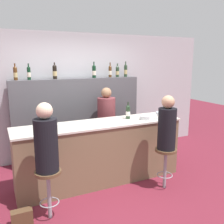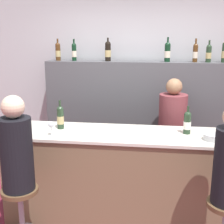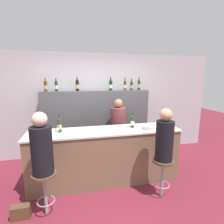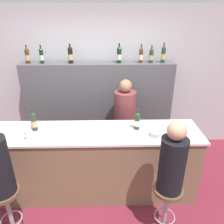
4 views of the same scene
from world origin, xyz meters
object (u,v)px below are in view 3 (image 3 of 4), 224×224
Objects in this scene: wine_glass_0 at (57,130)px; handbag at (21,212)px; wine_bottle_backbar_2 at (77,85)px; wine_bottle_backbar_4 at (125,85)px; guest_seated_left at (42,147)px; wine_bottle_backbar_0 at (46,86)px; wine_glass_1 at (160,124)px; bartender at (118,134)px; wine_bottle_backbar_3 at (111,85)px; wine_bottle_counter_1 at (132,121)px; wine_bottle_backbar_6 at (139,85)px; bar_stool_right at (163,168)px; wine_bottle_backbar_5 at (131,85)px; wine_bottle_counter_0 at (59,125)px; wine_bottle_backbar_1 at (56,86)px; metal_bowl at (147,128)px; guest_seated_right at (165,137)px; bar_stool_left at (45,183)px.

handbag is at bearing -137.16° from wine_glass_0.
wine_bottle_backbar_2 reaches higher than wine_bottle_backbar_4.
guest_seated_left is at bearing -106.90° from wine_bottle_backbar_2.
wine_bottle_backbar_4 reaches higher than wine_bottle_backbar_0.
wine_glass_1 is at bearing 11.49° from handbag.
wine_bottle_backbar_2 is 1.50m from bartender.
wine_bottle_backbar_2 is 0.97× the size of wine_bottle_backbar_3.
wine_bottle_backbar_6 reaches higher than wine_bottle_counter_1.
bar_stool_right is at bearing 0.00° from guest_seated_left.
wine_bottle_backbar_4 is 1.20× the size of handbag.
guest_seated_left is (-1.91, -1.85, -0.74)m from wine_bottle_backbar_5.
wine_bottle_counter_0 is 1.51m from bartender.
bartender reaches higher than wine_bottle_counter_0.
wine_bottle_backbar_1 is (-1.48, 1.12, 0.65)m from wine_bottle_counter_1.
wine_bottle_backbar_2 is 1.95m from metal_bowl.
wine_bottle_backbar_1 is 0.45× the size of bar_stool_right.
guest_seated_right is (0.05, -0.55, -0.01)m from metal_bowl.
wine_bottle_counter_1 is 0.90× the size of wine_bottle_backbar_6.
wine_bottle_counter_1 is 1.34m from wine_bottle_backbar_5.
wine_bottle_counter_1 is at bearing -37.04° from wine_bottle_backbar_1.
wine_bottle_counter_0 reaches higher than handbag.
wine_bottle_counter_0 reaches higher than wine_glass_0.
wine_glass_0 is (-1.21, -1.37, -0.68)m from wine_bottle_backbar_3.
wine_bottle_backbar_4 reaches higher than guest_seated_left.
wine_bottle_backbar_6 is 0.22× the size of bartender.
guest_seated_left is 1.32× the size of bar_stool_right.
wine_glass_1 is (1.93, -1.37, -0.67)m from wine_bottle_backbar_1.
wine_glass_1 is 2.07m from guest_seated_left.
bar_stool_left is at bearing -162.98° from metal_bowl.
wine_bottle_backbar_0 is 0.46× the size of bar_stool_right.
wine_bottle_backbar_5 reaches higher than wine_glass_1.
handbag is (-0.20, -1.85, -1.71)m from wine_bottle_backbar_0.
bar_stool_left is at bearing -92.55° from wine_bottle_backbar_1.
wine_bottle_backbar_0 is at bearing -180.00° from wine_bottle_backbar_1.
wine_glass_1 is at bearing -35.28° from wine_bottle_backbar_1.
wine_bottle_backbar_5 is 1.53m from wine_glass_1.
wine_bottle_backbar_2 is 0.37× the size of guest_seated_right.
bartender is at bearing 28.54° from wine_bottle_counter_0.
wine_glass_0 is at bearing -144.92° from wine_bottle_backbar_6.
wine_bottle_backbar_3 reaches higher than metal_bowl.
bar_stool_right is at bearing -84.42° from metal_bowl.
bar_stool_left is (-2.12, -1.85, -1.31)m from wine_bottle_backbar_6.
guest_seated_right reaches higher than wine_glass_0.
wine_bottle_counter_0 reaches higher than wine_bottle_counter_1.
wine_bottle_backbar_2 is at bearing 124.92° from bar_stool_right.
wine_bottle_backbar_6 is (0.20, -0.00, 0.02)m from wine_bottle_backbar_5.
wine_bottle_backbar_4 reaches higher than bar_stool_left.
wine_bottle_counter_0 is 2.32m from wine_bottle_backbar_6.
wine_bottle_backbar_1 is at bearing 180.00° from wine_bottle_backbar_5.
wine_glass_1 is at bearing -7.79° from wine_bottle_counter_0.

